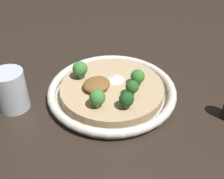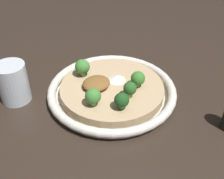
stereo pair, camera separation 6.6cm
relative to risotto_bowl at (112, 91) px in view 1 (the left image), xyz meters
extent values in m
plane|color=#2D231C|center=(0.00, 0.00, -0.02)|extent=(6.00, 6.00, 0.00)
cylinder|color=silver|center=(0.00, 0.00, -0.01)|extent=(0.28, 0.28, 0.01)
torus|color=silver|center=(0.00, 0.00, 0.00)|extent=(0.30, 0.30, 0.02)
cylinder|color=tan|center=(0.00, 0.00, 0.00)|extent=(0.24, 0.24, 0.02)
cone|color=white|center=(-0.02, -0.01, 0.02)|extent=(0.04, 0.04, 0.01)
ellipsoid|color=brown|center=(0.03, -0.02, 0.02)|extent=(0.06, 0.06, 0.02)
cylinder|color=#668E47|center=(0.03, 0.08, 0.02)|extent=(0.01, 0.01, 0.02)
sphere|color=#1E4C1E|center=(0.03, 0.08, 0.04)|extent=(0.03, 0.03, 0.03)
cylinder|color=#84A856|center=(0.07, 0.03, 0.02)|extent=(0.02, 0.02, 0.02)
sphere|color=#428438|center=(0.07, 0.03, 0.04)|extent=(0.03, 0.03, 0.03)
cylinder|color=#84A856|center=(-0.01, 0.06, 0.02)|extent=(0.02, 0.02, 0.02)
sphere|color=#285B23|center=(-0.01, 0.06, 0.04)|extent=(0.03, 0.03, 0.03)
cylinder|color=#84A856|center=(0.04, -0.08, 0.02)|extent=(0.02, 0.02, 0.02)
sphere|color=#428438|center=(0.04, -0.08, 0.04)|extent=(0.04, 0.04, 0.04)
cylinder|color=#759E4C|center=(-0.05, 0.04, 0.02)|extent=(0.01, 0.01, 0.02)
sphere|color=#387A2D|center=(-0.05, 0.04, 0.04)|extent=(0.03, 0.03, 0.03)
cylinder|color=silver|center=(0.19, -0.12, 0.03)|extent=(0.07, 0.07, 0.09)
camera|label=1|loc=(0.35, 0.40, 0.40)|focal=45.00mm
camera|label=2|loc=(0.29, 0.44, 0.40)|focal=45.00mm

